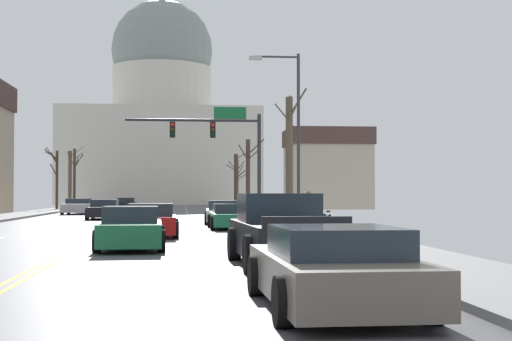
% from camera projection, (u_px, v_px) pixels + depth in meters
% --- Properties ---
extents(ground, '(20.00, 180.00, 0.20)m').
position_uv_depth(ground, '(105.00, 233.00, 30.68)').
color(ground, '#4A4A50').
extents(signal_gantry, '(7.91, 0.41, 6.55)m').
position_uv_depth(signal_gantry, '(221.00, 139.00, 44.15)').
color(signal_gantry, '#28282D').
rests_on(signal_gantry, ground).
extents(street_lamp_right, '(2.26, 0.24, 7.66)m').
position_uv_depth(street_lamp_right, '(292.00, 124.00, 33.29)').
color(street_lamp_right, '#333338').
rests_on(street_lamp_right, ground).
extents(capitol_building, '(28.68, 22.84, 33.50)m').
position_uv_depth(capitol_building, '(162.00, 123.00, 114.94)').
color(capitol_building, beige).
rests_on(capitol_building, ground).
extents(sedan_near_00, '(2.19, 4.63, 1.25)m').
position_uv_depth(sedan_near_00, '(224.00, 213.00, 40.48)').
color(sedan_near_00, silver).
rests_on(sedan_near_00, ground).
extents(sedan_near_01, '(2.04, 4.62, 1.16)m').
position_uv_depth(sedan_near_01, '(231.00, 217.00, 34.74)').
color(sedan_near_01, '#1E7247').
rests_on(sedan_near_01, ground).
extents(sedan_near_02, '(2.13, 4.38, 1.25)m').
position_uv_depth(sedan_near_02, '(151.00, 221.00, 28.45)').
color(sedan_near_02, '#B71414').
rests_on(sedan_near_02, ground).
extents(sedan_near_03, '(2.09, 4.65, 1.26)m').
position_uv_depth(sedan_near_03, '(131.00, 229.00, 22.13)').
color(sedan_near_03, '#1E7247').
rests_on(sedan_near_03, ground).
extents(pickup_truck_near_04, '(2.34, 5.39, 1.64)m').
position_uv_depth(pickup_truck_near_04, '(283.00, 233.00, 17.20)').
color(pickup_truck_near_04, black).
rests_on(pickup_truck_near_04, ground).
extents(sedan_near_05, '(2.18, 4.72, 1.17)m').
position_uv_depth(sedan_near_05, '(334.00, 269.00, 10.73)').
color(sedan_near_05, '#6B6056').
rests_on(sedan_near_05, ground).
extents(sedan_oncoming_00, '(2.03, 4.59, 1.23)m').
position_uv_depth(sedan_oncoming_00, '(104.00, 210.00, 47.86)').
color(sedan_oncoming_00, black).
rests_on(sedan_oncoming_00, ground).
extents(sedan_oncoming_01, '(2.19, 4.62, 1.22)m').
position_uv_depth(sedan_oncoming_01, '(78.00, 207.00, 59.07)').
color(sedan_oncoming_01, silver).
rests_on(sedan_oncoming_01, ground).
extents(sedan_oncoming_02, '(1.97, 4.35, 1.21)m').
position_uv_depth(sedan_oncoming_02, '(126.00, 205.00, 69.73)').
color(sedan_oncoming_02, black).
rests_on(sedan_oncoming_02, ground).
extents(flank_building_03, '(8.51, 7.75, 8.29)m').
position_uv_depth(flank_building_03, '(327.00, 169.00, 78.76)').
color(flank_building_03, '#B2A38E').
rests_on(flank_building_03, ground).
extents(bare_tree_00, '(1.51, 2.05, 6.85)m').
position_uv_depth(bare_tree_00, '(289.00, 157.00, 39.11)').
color(bare_tree_00, brown).
rests_on(bare_tree_00, ground).
extents(bare_tree_01, '(1.51, 2.43, 6.46)m').
position_uv_depth(bare_tree_01, '(70.00, 178.00, 79.44)').
color(bare_tree_01, brown).
rests_on(bare_tree_01, ground).
extents(bare_tree_02, '(2.03, 1.31, 5.50)m').
position_uv_depth(bare_tree_02, '(236.00, 181.00, 74.23)').
color(bare_tree_02, '#423328').
rests_on(bare_tree_02, ground).
extents(bare_tree_03, '(1.37, 2.88, 5.85)m').
position_uv_depth(bare_tree_03, '(56.00, 176.00, 71.73)').
color(bare_tree_03, '#423328').
rests_on(bare_tree_03, ground).
extents(bare_tree_04, '(2.16, 1.78, 5.73)m').
position_uv_depth(bare_tree_04, '(237.00, 182.00, 81.52)').
color(bare_tree_04, brown).
rests_on(bare_tree_04, ground).
extents(bare_tree_06, '(1.96, 1.86, 5.41)m').
position_uv_depth(bare_tree_06, '(248.00, 175.00, 54.20)').
color(bare_tree_06, '#423328').
rests_on(bare_tree_06, ground).
extents(bare_tree_07, '(1.33, 1.55, 6.48)m').
position_uv_depth(bare_tree_07, '(75.00, 177.00, 84.39)').
color(bare_tree_07, '#423328').
rests_on(bare_tree_07, ground).
extents(pedestrian_00, '(0.35, 0.34, 1.57)m').
position_uv_depth(pedestrian_00, '(305.00, 206.00, 36.31)').
color(pedestrian_00, '#33333D').
rests_on(pedestrian_00, ground).
extents(pedestrian_01, '(0.35, 0.34, 1.69)m').
position_uv_depth(pedestrian_01, '(309.00, 206.00, 31.97)').
color(pedestrian_01, '#33333D').
rests_on(pedestrian_01, ground).
extents(bicycle_parked, '(0.12, 1.77, 0.85)m').
position_uv_depth(bicycle_parked, '(327.00, 223.00, 29.57)').
color(bicycle_parked, black).
rests_on(bicycle_parked, ground).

